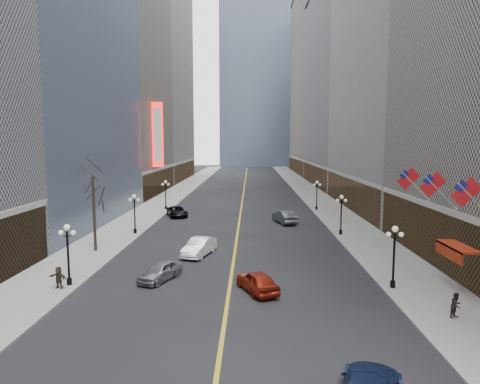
# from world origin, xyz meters

# --- Properties ---
(sidewalk_east) EXTENTS (6.00, 230.00, 0.15)m
(sidewalk_east) POSITION_xyz_m (14.00, 70.00, 0.07)
(sidewalk_east) COLOR gray
(sidewalk_east) RESTS_ON ground
(sidewalk_west) EXTENTS (6.00, 230.00, 0.15)m
(sidewalk_west) POSITION_xyz_m (-14.00, 70.00, 0.07)
(sidewalk_west) COLOR gray
(sidewalk_west) RESTS_ON ground
(lane_line) EXTENTS (0.25, 200.00, 0.02)m
(lane_line) POSITION_xyz_m (0.00, 80.00, 0.01)
(lane_line) COLOR gold
(lane_line) RESTS_ON ground
(bldg_east_c) EXTENTS (26.60, 40.60, 48.80)m
(bldg_east_c) POSITION_xyz_m (29.88, 106.00, 24.18)
(bldg_east_c) COLOR gray
(bldg_east_c) RESTS_ON ground
(bldg_east_d) EXTENTS (26.60, 46.60, 62.80)m
(bldg_east_d) POSITION_xyz_m (29.90, 149.00, 31.17)
(bldg_east_d) COLOR gray
(bldg_east_d) RESTS_ON ground
(bldg_west_c) EXTENTS (26.60, 30.60, 50.80)m
(bldg_west_c) POSITION_xyz_m (-29.88, 87.00, 25.19)
(bldg_west_c) COLOR gray
(bldg_west_c) RESTS_ON ground
(bldg_west_d) EXTENTS (26.60, 38.60, 72.80)m
(bldg_west_d) POSITION_xyz_m (-29.92, 121.00, 36.17)
(bldg_west_d) COLOR #BBB9B2
(bldg_west_d) RESTS_ON ground
(streetlamp_east_1) EXTENTS (1.26, 0.44, 4.52)m
(streetlamp_east_1) POSITION_xyz_m (11.80, 30.00, 2.90)
(streetlamp_east_1) COLOR black
(streetlamp_east_1) RESTS_ON sidewalk_east
(streetlamp_east_2) EXTENTS (1.26, 0.44, 4.52)m
(streetlamp_east_2) POSITION_xyz_m (11.80, 48.00, 2.90)
(streetlamp_east_2) COLOR black
(streetlamp_east_2) RESTS_ON sidewalk_east
(streetlamp_east_3) EXTENTS (1.26, 0.44, 4.52)m
(streetlamp_east_3) POSITION_xyz_m (11.80, 66.00, 2.90)
(streetlamp_east_3) COLOR black
(streetlamp_east_3) RESTS_ON sidewalk_east
(streetlamp_west_1) EXTENTS (1.26, 0.44, 4.52)m
(streetlamp_west_1) POSITION_xyz_m (-11.80, 30.00, 2.90)
(streetlamp_west_1) COLOR black
(streetlamp_west_1) RESTS_ON sidewalk_west
(streetlamp_west_2) EXTENTS (1.26, 0.44, 4.52)m
(streetlamp_west_2) POSITION_xyz_m (-11.80, 48.00, 2.90)
(streetlamp_west_2) COLOR black
(streetlamp_west_2) RESTS_ON sidewalk_west
(streetlamp_west_3) EXTENTS (1.26, 0.44, 4.52)m
(streetlamp_west_3) POSITION_xyz_m (-11.80, 66.00, 2.90)
(streetlamp_west_3) COLOR black
(streetlamp_west_3) RESTS_ON sidewalk_west
(flag_3) EXTENTS (2.87, 0.12, 2.87)m
(flag_3) POSITION_xyz_m (15.31, 27.00, 7.29)
(flag_3) COLOR #B2B2B7
(flag_3) RESTS_ON ground
(flag_4) EXTENTS (2.87, 0.12, 2.87)m
(flag_4) POSITION_xyz_m (15.31, 32.00, 7.29)
(flag_4) COLOR #B2B2B7
(flag_4) RESTS_ON ground
(flag_5) EXTENTS (2.87, 0.12, 2.87)m
(flag_5) POSITION_xyz_m (15.31, 37.00, 7.29)
(flag_5) COLOR #B2B2B7
(flag_5) RESTS_ON ground
(awning_c) EXTENTS (1.40, 4.00, 0.93)m
(awning_c) POSITION_xyz_m (16.11, 30.00, 3.08)
(awning_c) COLOR maroon
(awning_c) RESTS_ON ground
(theatre_marquee) EXTENTS (2.00, 0.55, 12.00)m
(theatre_marquee) POSITION_xyz_m (-15.88, 80.00, 12.00)
(theatre_marquee) COLOR red
(theatre_marquee) RESTS_ON ground
(tree_west_far) EXTENTS (3.60, 3.60, 7.92)m
(tree_west_far) POSITION_xyz_m (-13.50, 40.00, 6.24)
(tree_west_far) COLOR #2D231C
(tree_west_far) RESTS_ON sidewalk_west
(car_nb_near) EXTENTS (3.27, 4.61, 1.46)m
(car_nb_near) POSITION_xyz_m (-5.43, 31.64, 0.73)
(car_nb_near) COLOR gray
(car_nb_near) RESTS_ON ground
(car_nb_mid) EXTENTS (3.04, 5.25, 1.64)m
(car_nb_mid) POSITION_xyz_m (-3.29, 39.03, 0.82)
(car_nb_mid) COLOR white
(car_nb_mid) RESTS_ON ground
(car_nb_far) EXTENTS (4.02, 5.77, 1.46)m
(car_nb_far) POSITION_xyz_m (-9.00, 60.08, 0.73)
(car_nb_far) COLOR black
(car_nb_far) RESTS_ON ground
(car_sb_mid) EXTENTS (3.44, 4.82, 1.52)m
(car_sb_mid) POSITION_xyz_m (2.00, 29.29, 0.76)
(car_sb_mid) COLOR maroon
(car_sb_mid) RESTS_ON ground
(car_sb_far) EXTENTS (3.21, 5.43, 1.69)m
(car_sb_far) POSITION_xyz_m (5.98, 55.40, 0.85)
(car_sb_far) COLOR #414547
(car_sb_far) RESTS_ON ground
(ped_east_walk) EXTENTS (0.84, 0.75, 1.53)m
(ped_east_walk) POSITION_xyz_m (13.80, 24.71, 0.91)
(ped_east_walk) COLOR black
(ped_east_walk) RESTS_ON sidewalk_east
(ped_west_far) EXTENTS (1.55, 0.90, 1.60)m
(ped_west_far) POSITION_xyz_m (-12.21, 29.20, 0.95)
(ped_west_far) COLOR #2F231A
(ped_west_far) RESTS_ON sidewalk_west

